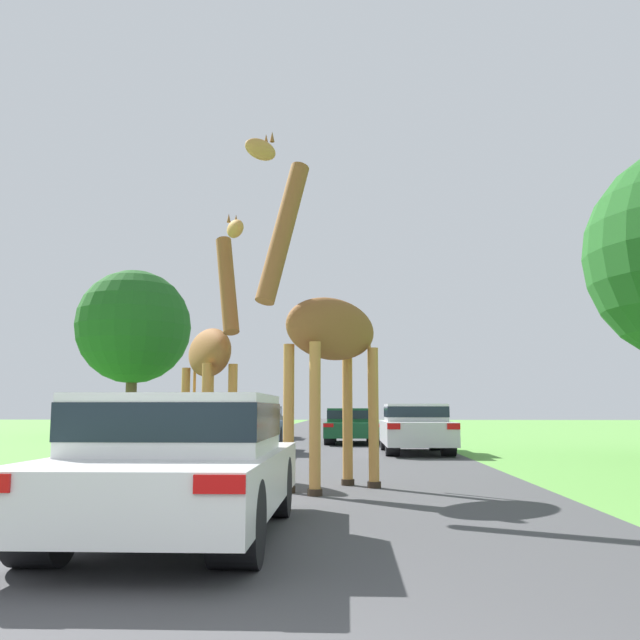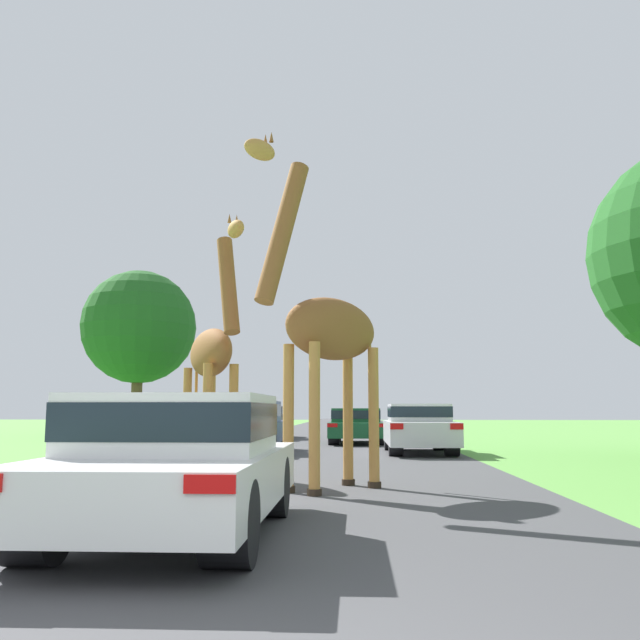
# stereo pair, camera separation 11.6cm
# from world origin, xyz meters

# --- Properties ---
(road) EXTENTS (7.70, 120.00, 0.00)m
(road) POSITION_xyz_m (0.00, 30.00, 0.00)
(road) COLOR #424244
(road) RESTS_ON ground
(giraffe_near_road) EXTENTS (2.16, 2.41, 5.31)m
(giraffe_near_road) POSITION_xyz_m (0.44, 8.49, 2.48)
(giraffe_near_road) COLOR #B77F3D
(giraffe_near_road) RESTS_ON ground
(giraffe_companion) EXTENTS (1.65, 2.67, 4.63)m
(giraffe_companion) POSITION_xyz_m (-1.76, 10.47, 2.23)
(giraffe_companion) COLOR #B77F3D
(giraffe_companion) RESTS_ON ground
(car_lead_maroon) EXTENTS (1.95, 4.27, 1.37)m
(car_lead_maroon) POSITION_xyz_m (-0.86, 4.70, 0.74)
(car_lead_maroon) COLOR silver
(car_lead_maroon) RESTS_ON ground
(car_queue_right) EXTENTS (1.84, 4.41, 1.38)m
(car_queue_right) POSITION_xyz_m (2.70, 17.62, 0.74)
(car_queue_right) COLOR silver
(car_queue_right) RESTS_ON ground
(car_queue_left) EXTENTS (1.92, 4.39, 1.27)m
(car_queue_left) POSITION_xyz_m (0.90, 23.15, 0.68)
(car_queue_left) COLOR #144C28
(car_queue_left) RESTS_ON ground
(car_far_ahead) EXTENTS (1.84, 4.73, 1.36)m
(car_far_ahead) POSITION_xyz_m (-2.99, 27.16, 0.73)
(car_far_ahead) COLOR black
(car_far_ahead) RESTS_ON ground
(car_verge_right) EXTENTS (1.80, 4.16, 1.47)m
(car_verge_right) POSITION_xyz_m (-2.17, 17.61, 0.79)
(car_verge_right) COLOR navy
(car_verge_right) RESTS_ON ground
(tree_centre_back) EXTENTS (5.48, 5.48, 7.94)m
(tree_centre_back) POSITION_xyz_m (-9.58, 30.06, 5.18)
(tree_centre_back) COLOR brown
(tree_centre_back) RESTS_ON ground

